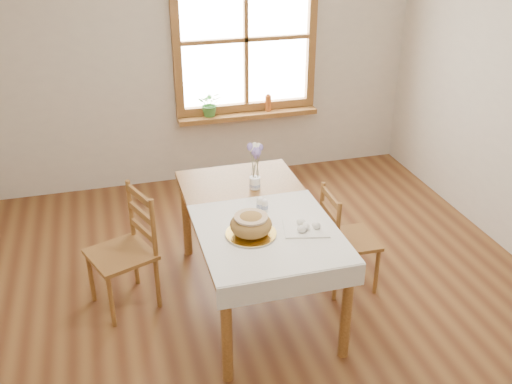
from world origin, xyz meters
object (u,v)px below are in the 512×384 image
(chair_right, at_px, (350,238))
(bread_plate, at_px, (251,234))
(flower_vase, at_px, (255,184))
(dining_table, at_px, (256,222))
(chair_left, at_px, (120,253))

(chair_right, distance_m, bread_plate, 0.97)
(flower_vase, bearing_deg, chair_right, -28.02)
(chair_right, xyz_separation_m, bread_plate, (-0.85, -0.30, 0.35))
(dining_table, height_order, bread_plate, bread_plate)
(chair_left, xyz_separation_m, flower_vase, (1.03, 0.13, 0.35))
(bread_plate, xyz_separation_m, flower_vase, (0.20, 0.64, 0.03))
(dining_table, distance_m, bread_plate, 0.35)
(chair_left, relative_size, chair_right, 1.08)
(chair_left, relative_size, bread_plate, 2.81)
(dining_table, relative_size, chair_right, 1.93)
(bread_plate, bearing_deg, flower_vase, 72.34)
(dining_table, bearing_deg, bread_plate, -111.08)
(bread_plate, bearing_deg, dining_table, 68.92)
(chair_left, relative_size, flower_vase, 9.92)
(chair_left, bearing_deg, dining_table, 57.21)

